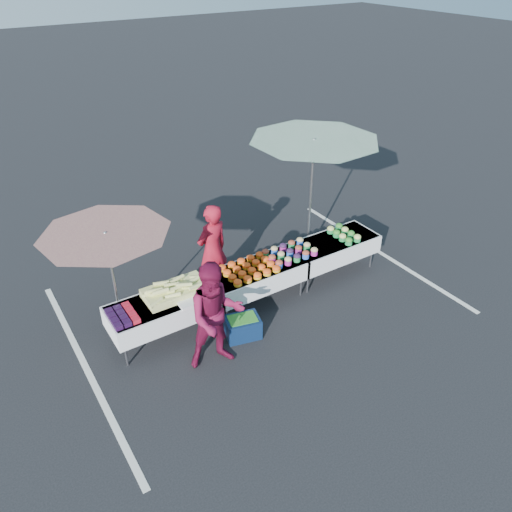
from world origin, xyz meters
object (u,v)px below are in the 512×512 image
customer (216,316)px  umbrella_right (314,150)px  table_left (164,309)px  table_center (256,275)px  vendor (213,250)px  storage_bin (243,327)px  umbrella_left (107,243)px  table_right (332,248)px

customer → umbrella_right: bearing=43.6°
table_left → customer: (0.44, -0.99, 0.33)m
table_center → vendor: 0.93m
vendor → storage_bin: 1.59m
table_left → umbrella_right: (3.63, 0.80, 1.76)m
table_left → table_center: (1.80, 0.00, 0.00)m
table_center → umbrella_left: (-2.43, 0.40, 1.27)m
table_right → table_left: bearing=180.0°
umbrella_right → vendor: bearing=-177.8°
table_center → umbrella_right: size_ratio=0.58×
customer → umbrella_left: size_ratio=0.77×
table_center → umbrella_left: bearing=170.6°
table_right → umbrella_right: 1.93m
umbrella_left → storage_bin: 2.62m
customer → umbrella_right: umbrella_right is taller
table_left → vendor: bearing=28.6°
table_right → storage_bin: 2.63m
table_left → storage_bin: size_ratio=2.83×
vendor → customer: 1.91m
table_right → storage_bin: table_right is taller
table_left → umbrella_right: umbrella_right is taller
table_right → storage_bin: size_ratio=2.83×
table_left → table_right: same height
table_left → storage_bin: (1.09, -0.69, -0.39)m
table_right → vendor: size_ratio=1.02×
table_left → vendor: 1.53m
table_center → vendor: vendor is taller
table_center → storage_bin: size_ratio=2.83×
umbrella_left → umbrella_right: bearing=5.4°
table_right → umbrella_left: size_ratio=0.78×
customer → umbrella_right: (3.18, 1.79, 1.42)m
table_center → umbrella_right: (1.83, 0.80, 1.76)m
table_center → storage_bin: 1.06m
table_left → umbrella_right: bearing=12.4°
table_right → umbrella_right: size_ratio=0.58×
table_center → umbrella_right: bearing=23.6°
table_right → umbrella_right: umbrella_right is taller
table_left → storage_bin: 1.34m
table_left → table_right: (3.60, 0.00, 0.00)m
table_center → customer: customer is taller
storage_bin → vendor: bearing=95.0°
table_left → storage_bin: bearing=-32.3°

